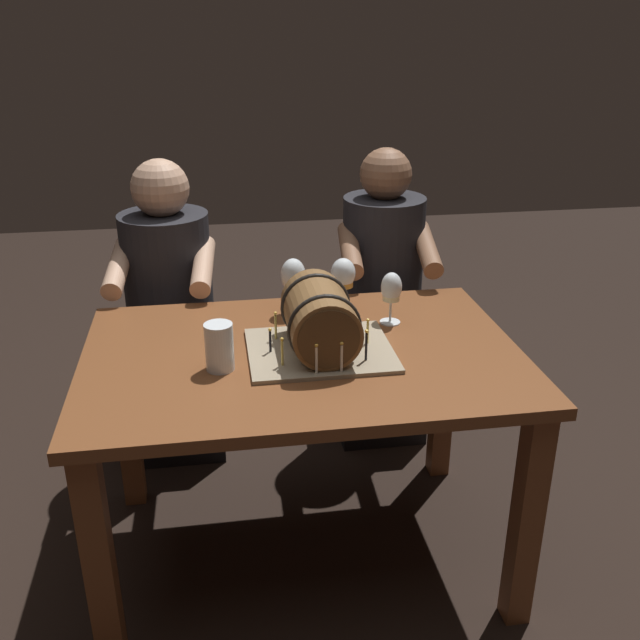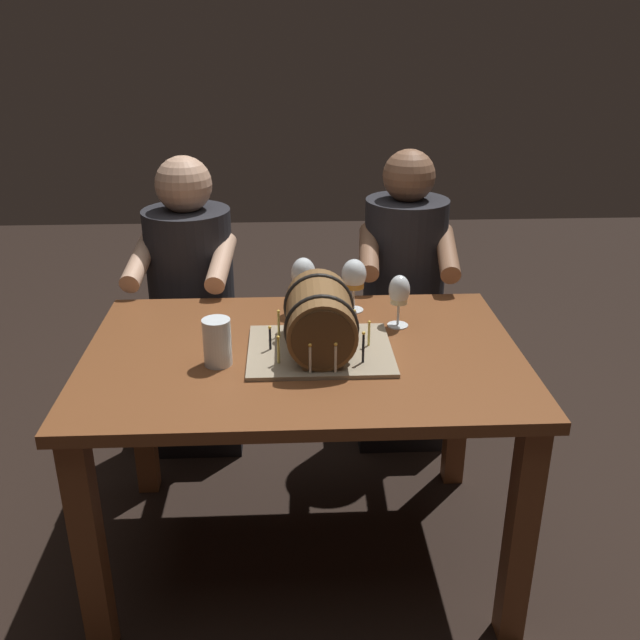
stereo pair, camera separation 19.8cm
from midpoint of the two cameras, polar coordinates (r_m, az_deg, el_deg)
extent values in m
plane|color=black|center=(2.43, -3.70, -18.13)|extent=(8.00, 8.00, 0.00)
cube|color=brown|center=(2.03, -4.21, -3.04)|extent=(1.25, 0.85, 0.03)
cube|color=brown|center=(1.97, -20.24, -18.22)|extent=(0.07, 0.07, 0.69)
cube|color=brown|center=(2.05, 13.59, -15.49)|extent=(0.07, 0.07, 0.69)
cube|color=brown|center=(2.56, -17.50, -7.48)|extent=(0.07, 0.07, 0.69)
cube|color=brown|center=(2.62, 7.74, -5.77)|extent=(0.07, 0.07, 0.69)
cube|color=gray|center=(2.02, -2.81, -2.51)|extent=(0.41, 0.34, 0.01)
cylinder|color=brown|center=(1.97, -2.87, 0.11)|extent=(0.19, 0.29, 0.19)
cylinder|color=#46301B|center=(1.84, -2.35, -1.69)|extent=(0.17, 0.00, 0.17)
cylinder|color=#46301B|center=(2.11, -3.31, 1.69)|extent=(0.17, 0.00, 0.17)
torus|color=black|center=(1.90, -2.59, -0.85)|extent=(0.21, 0.01, 0.21)
torus|color=black|center=(2.05, -3.12, 1.01)|extent=(0.21, 0.01, 0.21)
cylinder|color=#EAD666|center=(2.03, 1.07, -1.09)|extent=(0.01, 0.01, 0.07)
sphere|color=#F9C64C|center=(2.01, 1.08, -0.07)|extent=(0.01, 0.01, 0.01)
cylinder|color=black|center=(2.10, -0.26, -0.18)|extent=(0.01, 0.01, 0.07)
sphere|color=#F9C64C|center=(2.09, -0.26, 0.80)|extent=(0.01, 0.01, 0.01)
cylinder|color=#EAD666|center=(2.14, -2.08, 0.21)|extent=(0.01, 0.01, 0.07)
sphere|color=#F9C64C|center=(2.12, -2.09, 1.18)|extent=(0.01, 0.01, 0.01)
cylinder|color=#D64C47|center=(2.13, -4.54, 0.13)|extent=(0.01, 0.01, 0.07)
sphere|color=#F9C64C|center=(2.11, -4.57, 1.19)|extent=(0.01, 0.01, 0.01)
cylinder|color=#EAD666|center=(2.07, -6.33, -0.62)|extent=(0.01, 0.01, 0.07)
sphere|color=#F9C64C|center=(2.05, -6.38, 0.48)|extent=(0.01, 0.01, 0.01)
cylinder|color=black|center=(1.99, -6.87, -1.81)|extent=(0.01, 0.01, 0.06)
sphere|color=#F9C64C|center=(1.98, -6.92, -0.84)|extent=(0.01, 0.01, 0.01)
cylinder|color=#EAD666|center=(1.91, -6.03, -2.75)|extent=(0.01, 0.01, 0.07)
sphere|color=#F9C64C|center=(1.89, -6.08, -1.62)|extent=(0.01, 0.01, 0.01)
cylinder|color=silver|center=(1.86, -3.34, -3.35)|extent=(0.01, 0.01, 0.08)
sphere|color=#F9C64C|center=(1.84, -3.37, -2.12)|extent=(0.01, 0.01, 0.01)
cylinder|color=silver|center=(1.87, -1.29, -3.20)|extent=(0.01, 0.01, 0.08)
sphere|color=#F9C64C|center=(1.85, -1.30, -1.96)|extent=(0.01, 0.01, 0.01)
cylinder|color=black|center=(1.93, 0.82, -2.23)|extent=(0.01, 0.01, 0.08)
sphere|color=#F9C64C|center=(1.91, 0.82, -0.97)|extent=(0.01, 0.01, 0.01)
cylinder|color=white|center=(2.29, -4.60, 0.57)|extent=(0.07, 0.07, 0.00)
cylinder|color=white|center=(2.27, -4.63, 1.46)|extent=(0.01, 0.01, 0.07)
ellipsoid|color=white|center=(2.24, -4.71, 3.60)|extent=(0.08, 0.08, 0.11)
cylinder|color=white|center=(2.31, -0.61, 0.87)|extent=(0.07, 0.07, 0.00)
cylinder|color=white|center=(2.29, -0.61, 1.75)|extent=(0.01, 0.01, 0.07)
ellipsoid|color=white|center=(2.26, -0.62, 3.75)|extent=(0.08, 0.08, 0.10)
cylinder|color=#C6842D|center=(2.27, -0.62, 3.03)|extent=(0.07, 0.07, 0.03)
cylinder|color=white|center=(2.21, 3.12, -0.22)|extent=(0.06, 0.06, 0.00)
cylinder|color=white|center=(2.20, 3.14, 0.64)|extent=(0.01, 0.01, 0.07)
ellipsoid|color=white|center=(2.17, 3.19, 2.61)|extent=(0.06, 0.06, 0.09)
cylinder|color=beige|center=(2.18, 3.17, 1.98)|extent=(0.05, 0.05, 0.03)
cylinder|color=white|center=(1.93, -11.03, -2.20)|extent=(0.08, 0.08, 0.13)
cylinder|color=#C6842D|center=(1.93, -11.01, -2.54)|extent=(0.07, 0.07, 0.11)
cylinder|color=white|center=(1.91, -11.14, -0.92)|extent=(0.07, 0.07, 0.01)
cube|color=black|center=(2.89, -13.26, -5.97)|extent=(0.34, 0.32, 0.45)
cylinder|color=#232328|center=(2.69, -14.19, 2.99)|extent=(0.35, 0.35, 0.51)
sphere|color=tan|center=(2.59, -14.95, 10.20)|extent=(0.20, 0.20, 0.20)
cylinder|color=tan|center=(2.51, -11.65, 4.25)|extent=(0.10, 0.31, 0.14)
cylinder|color=tan|center=(2.56, -18.08, 3.98)|extent=(0.10, 0.31, 0.14)
cube|color=black|center=(2.92, 2.78, -4.91)|extent=(0.34, 0.32, 0.45)
cylinder|color=#232328|center=(2.73, 2.98, 4.29)|extent=(0.34, 0.34, 0.54)
sphere|color=brown|center=(2.63, 3.14, 11.62)|extent=(0.19, 0.19, 0.19)
cylinder|color=brown|center=(2.58, 6.41, 5.70)|extent=(0.10, 0.31, 0.14)
cylinder|color=brown|center=(2.55, 0.22, 5.64)|extent=(0.10, 0.31, 0.14)
camera|label=1|loc=(0.10, -92.86, -1.23)|focal=39.74mm
camera|label=2|loc=(0.10, 87.14, 1.23)|focal=39.74mm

